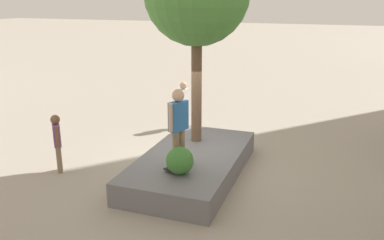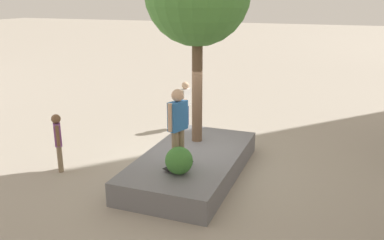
{
  "view_description": "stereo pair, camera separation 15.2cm",
  "coord_description": "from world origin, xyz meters",
  "px_view_note": "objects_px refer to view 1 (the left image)",
  "views": [
    {
      "loc": [
        9.51,
        3.42,
        4.38
      ],
      "look_at": [
        0.56,
        0.22,
        1.46
      ],
      "focal_mm": 37.87,
      "sensor_mm": 36.0,
      "label": 1
    },
    {
      "loc": [
        9.46,
        3.56,
        4.38
      ],
      "look_at": [
        0.56,
        0.22,
        1.46
      ],
      "focal_mm": 37.87,
      "sensor_mm": 36.0,
      "label": 2
    }
  ],
  "objects_px": {
    "planter_ledge": "(192,164)",
    "passerby_with_bag": "(57,139)",
    "skateboarder": "(178,122)",
    "bystander_watching": "(184,101)",
    "skateboard": "(179,165)"
  },
  "relations": [
    {
      "from": "planter_ledge",
      "to": "passerby_with_bag",
      "type": "bearing_deg",
      "value": -73.69
    },
    {
      "from": "bystander_watching",
      "to": "skateboard",
      "type": "bearing_deg",
      "value": 19.43
    },
    {
      "from": "planter_ledge",
      "to": "bystander_watching",
      "type": "relative_size",
      "value": 2.75
    },
    {
      "from": "skateboard",
      "to": "skateboarder",
      "type": "xyz_separation_m",
      "value": [
        0.0,
        -0.0,
        1.05
      ]
    },
    {
      "from": "skateboard",
      "to": "planter_ledge",
      "type": "bearing_deg",
      "value": 179.77
    },
    {
      "from": "bystander_watching",
      "to": "passerby_with_bag",
      "type": "relative_size",
      "value": 1.05
    },
    {
      "from": "passerby_with_bag",
      "to": "bystander_watching",
      "type": "bearing_deg",
      "value": 159.3
    },
    {
      "from": "skateboarder",
      "to": "bystander_watching",
      "type": "height_order",
      "value": "skateboarder"
    },
    {
      "from": "skateboard",
      "to": "skateboarder",
      "type": "bearing_deg",
      "value": -90.0
    },
    {
      "from": "skateboarder",
      "to": "bystander_watching",
      "type": "relative_size",
      "value": 1.11
    },
    {
      "from": "skateboard",
      "to": "skateboarder",
      "type": "relative_size",
      "value": 0.46
    },
    {
      "from": "planter_ledge",
      "to": "passerby_with_bag",
      "type": "xyz_separation_m",
      "value": [
        0.97,
        -3.31,
        0.6
      ]
    },
    {
      "from": "planter_ledge",
      "to": "skateboarder",
      "type": "bearing_deg",
      "value": -0.23
    },
    {
      "from": "skateboard",
      "to": "bystander_watching",
      "type": "distance_m",
      "value": 4.77
    },
    {
      "from": "planter_ledge",
      "to": "passerby_with_bag",
      "type": "relative_size",
      "value": 2.9
    }
  ]
}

